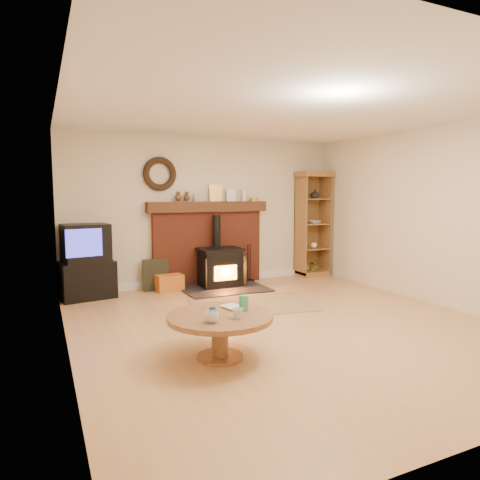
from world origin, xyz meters
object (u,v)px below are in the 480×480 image
wood_stove (221,269)px  coffee_table (220,323)px  curio_cabinet (312,224)px  tv_unit (86,263)px

wood_stove → coffee_table: bearing=-112.5°
wood_stove → curio_cabinet: size_ratio=0.68×
wood_stove → curio_cabinet: bearing=7.9°
curio_cabinet → coffee_table: size_ratio=1.96×
tv_unit → curio_cabinet: bearing=1.2°
tv_unit → curio_cabinet: (4.23, 0.09, 0.47)m
coffee_table → tv_unit: bearing=106.6°
coffee_table → wood_stove: bearing=67.5°
curio_cabinet → tv_unit: bearing=-178.8°
wood_stove → curio_cabinet: curio_cabinet is taller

